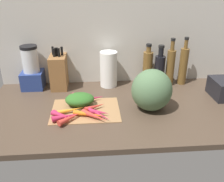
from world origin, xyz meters
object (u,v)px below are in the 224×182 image
carrot_5 (99,114)px  carrot_9 (62,115)px  cutting_board (86,110)px  carrot_11 (94,116)px  bottle_2 (170,66)px  bottle_0 (148,67)px  carrot_0 (95,107)px  paper_towel_roll (109,69)px  carrot_7 (92,99)px  carrot_8 (65,117)px  carrot_1 (82,97)px  bottle_1 (159,69)px  bottle_3 (183,65)px  carrot_6 (90,114)px  blender_appliance (32,70)px  carrot_2 (61,116)px  carrot_4 (99,112)px  carrot_3 (70,118)px  carrot_10 (81,98)px  carrot_12 (71,110)px  winter_squash (152,90)px  knife_block (59,71)px

carrot_5 → carrot_9: bearing=-180.0°
cutting_board → carrot_11: 11.63cm
bottle_2 → bottle_0: bearing=168.5°
carrot_0 → paper_towel_roll: (9.89, 33.66, 9.74)cm
cutting_board → carrot_7: (3.60, 10.26, 1.78)cm
carrot_8 → bottle_0: bearing=40.5°
carrot_11 → carrot_1: bearing=106.8°
bottle_1 → bottle_3: bottle_3 is taller
carrot_6 → carrot_0: bearing=69.8°
blender_appliance → carrot_0: bearing=-39.8°
carrot_2 → bottle_0: bottle_0 is taller
carrot_6 → bottle_2: size_ratio=0.55×
carrot_4 → bottle_3: (58.83, 39.91, 11.21)cm
cutting_board → carrot_9: bearing=-146.1°
cutting_board → carrot_11: carrot_11 is taller
carrot_11 → carrot_3: bearing=-176.1°
carrot_0 → carrot_1: (-7.46, 12.06, 0.15)cm
bottle_0 → bottle_1: bearing=-22.5°
carrot_4 → bottle_1: size_ratio=0.37×
carrot_7 → carrot_10: 6.72cm
carrot_3 → bottle_0: 68.65cm
bottle_0 → bottle_2: size_ratio=0.87×
cutting_board → bottle_1: 60.03cm
carrot_9 → carrot_12: 6.95cm
carrot_5 → blender_appliance: 60.78cm
carrot_2 → winter_squash: 50.80cm
carrot_2 → carrot_9: bearing=48.8°
carrot_2 → carrot_9: (0.41, 0.47, 0.00)cm
carrot_12 → winter_squash: (44.80, 1.59, 9.74)cm
carrot_11 → knife_block: 50.36cm
carrot_2 → carrot_7: bearing=49.5°
carrot_0 → carrot_3: 17.30cm
carrot_7 → bottle_2: (53.38, 21.67, 11.20)cm
carrot_3 → carrot_10: carrot_3 is taller
carrot_11 → bottle_1: (44.92, 42.25, 9.13)cm
carrot_8 → carrot_12: carrot_8 is taller
carrot_12 → carrot_2: bearing=-126.6°
carrot_0 → carrot_11: carrot_11 is taller
bottle_3 → carrot_5: bearing=-145.1°
carrot_6 → bottle_0: 59.52cm
carrot_4 → carrot_12: size_ratio=0.68×
carrot_4 → carrot_11: 4.79cm
cutting_board → carrot_5: (7.14, -8.09, 1.66)cm
bottle_0 → bottle_3: size_ratio=0.87×
carrot_6 → carrot_12: 11.82cm
carrot_4 → blender_appliance: blender_appliance is taller
carrot_7 → carrot_2: bearing=-130.5°
cutting_board → carrot_9: size_ratio=3.01×
carrot_5 → bottle_0: (34.95, 43.05, 10.12)cm
carrot_7 → winter_squash: (33.23, -11.16, 9.63)cm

